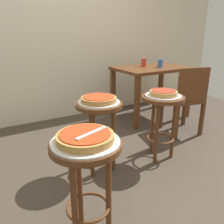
{
  "coord_description": "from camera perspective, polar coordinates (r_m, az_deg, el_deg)",
  "views": [
    {
      "loc": [
        -1.02,
        -1.65,
        1.23
      ],
      "look_at": [
        -0.08,
        -0.05,
        0.59
      ],
      "focal_mm": 37.27,
      "sensor_mm": 36.0,
      "label": 1
    }
  ],
  "objects": [
    {
      "name": "cup_far_edge",
      "position": [
        3.49,
        7.77,
        11.96
      ],
      "size": [
        0.07,
        0.07,
        0.11
      ],
      "primitive_type": "cylinder",
      "color": "red",
      "rests_on": "dining_table"
    },
    {
      "name": "cup_near_edge",
      "position": [
        3.46,
        11.75,
        11.63
      ],
      "size": [
        0.07,
        0.07,
        0.11
      ],
      "primitive_type": "cylinder",
      "color": "#3360B2",
      "rests_on": "dining_table"
    },
    {
      "name": "condiment_shaker",
      "position": [
        3.47,
        11.62,
        11.48
      ],
      "size": [
        0.04,
        0.04,
        0.09
      ],
      "primitive_type": "cylinder",
      "color": "white",
      "rests_on": "dining_table"
    },
    {
      "name": "ground_plane",
      "position": [
        2.3,
        1.25,
        -13.29
      ],
      "size": [
        6.0,
        6.0,
        0.0
      ],
      "primitive_type": "plane",
      "color": "#42382D"
    },
    {
      "name": "serving_plate_leftside",
      "position": [
        2.0,
        -3.24,
        2.4
      ],
      "size": [
        0.36,
        0.36,
        0.01
      ],
      "primitive_type": "cylinder",
      "color": "white",
      "rests_on": "stool_leftside"
    },
    {
      "name": "stool_leftside",
      "position": [
        2.05,
        -3.16,
        -2.13
      ],
      "size": [
        0.41,
        0.41,
        0.65
      ],
      "color": "#5B3319",
      "rests_on": "ground_plane"
    },
    {
      "name": "pizza_foreground",
      "position": [
        1.28,
        -6.58,
        -6.12
      ],
      "size": [
        0.32,
        0.32,
        0.05
      ],
      "color": "#B78442",
      "rests_on": "serving_plate_foreground"
    },
    {
      "name": "pizza_leftside",
      "position": [
        1.99,
        -3.26,
        3.19
      ],
      "size": [
        0.3,
        0.3,
        0.05
      ],
      "color": "#B78442",
      "rests_on": "serving_plate_leftside"
    },
    {
      "name": "dining_table",
      "position": [
        3.48,
        9.64,
        8.95
      ],
      "size": [
        1.04,
        0.71,
        0.75
      ],
      "color": "#5B3319",
      "rests_on": "ground_plane"
    },
    {
      "name": "wooden_chair",
      "position": [
        2.98,
        17.66,
        3.28
      ],
      "size": [
        0.47,
        0.47,
        0.85
      ],
      "color": "#5B3319",
      "rests_on": "ground_plane"
    },
    {
      "name": "serving_plate_middle",
      "position": [
        2.26,
        12.47,
        3.95
      ],
      "size": [
        0.34,
        0.34,
        0.01
      ],
      "primitive_type": "cylinder",
      "color": "silver",
      "rests_on": "stool_middle"
    },
    {
      "name": "pizza_server_knife",
      "position": [
        1.27,
        -5.01,
        -5.09
      ],
      "size": [
        0.22,
        0.09,
        0.01
      ],
      "primitive_type": "cube",
      "rotation": [
        0.0,
        0.0,
        0.33
      ],
      "color": "silver",
      "rests_on": "pizza_foreground"
    },
    {
      "name": "pizza_middle",
      "position": [
        2.25,
        12.52,
        4.64
      ],
      "size": [
        0.26,
        0.26,
        0.05
      ],
      "color": "tan",
      "rests_on": "serving_plate_middle"
    },
    {
      "name": "serving_plate_foreground",
      "position": [
        1.3,
        -6.53,
        -7.26
      ],
      "size": [
        0.38,
        0.38,
        0.01
      ],
      "primitive_type": "cylinder",
      "color": "silver",
      "rests_on": "stool_foreground"
    },
    {
      "name": "stool_foreground",
      "position": [
        1.38,
        -6.26,
        -13.58
      ],
      "size": [
        0.41,
        0.41,
        0.65
      ],
      "color": "#5B3319",
      "rests_on": "ground_plane"
    },
    {
      "name": "stool_middle",
      "position": [
        2.31,
        12.17,
        -0.12
      ],
      "size": [
        0.41,
        0.41,
        0.65
      ],
      "color": "#5B3319",
      "rests_on": "ground_plane"
    },
    {
      "name": "back_wall",
      "position": [
        3.47,
        -14.22,
        22.99
      ],
      "size": [
        6.0,
        0.1,
        3.0
      ],
      "primitive_type": "cube",
      "color": "beige",
      "rests_on": "ground_plane"
    }
  ]
}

